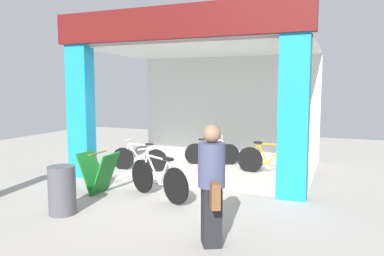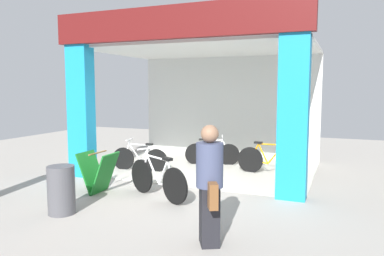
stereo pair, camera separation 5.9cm
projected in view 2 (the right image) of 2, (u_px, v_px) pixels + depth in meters
ground_plane at (175, 186)px, 7.98m from camera, size 18.76×18.76×0.00m
shop_facade at (206, 91)px, 9.49m from camera, size 5.58×4.09×3.72m
bicycle_inside_0 at (140, 158)px, 9.36m from camera, size 1.46×0.40×0.81m
bicycle_inside_1 at (270, 160)px, 8.93m from camera, size 1.62×0.45×0.89m
bicycle_inside_2 at (212, 153)px, 10.09m from camera, size 1.43×0.51×0.81m
bicycle_parked_0 at (158, 179)px, 7.06m from camera, size 1.55×0.77×0.93m
sandwich_board_sign at (98, 172)px, 7.42m from camera, size 0.67×0.57×0.83m
pedestrian_0 at (210, 184)px, 4.90m from camera, size 0.48×0.61×1.61m
trash_bin at (61, 190)px, 6.18m from camera, size 0.45×0.45×0.81m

